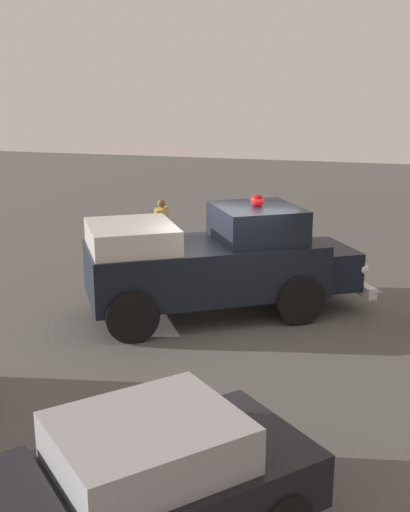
% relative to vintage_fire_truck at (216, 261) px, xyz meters
% --- Properties ---
extents(ground_plane, '(60.00, 60.00, 0.00)m').
position_rel_vintage_fire_truck_xyz_m(ground_plane, '(0.39, -0.30, -1.20)').
color(ground_plane, '#514F4C').
extents(vintage_fire_truck, '(6.19, 5.02, 2.59)m').
position_rel_vintage_fire_truck_xyz_m(vintage_fire_truck, '(0.00, 0.00, 0.00)').
color(vintage_fire_truck, black).
rests_on(vintage_fire_truck, ground).
extents(classic_hot_rod, '(4.30, 4.47, 1.46)m').
position_rel_vintage_fire_truck_xyz_m(classic_hot_rod, '(0.99, -7.29, -0.45)').
color(classic_hot_rod, black).
rests_on(classic_hot_rod, ground).
extents(spectator_standing, '(0.31, 0.65, 1.68)m').
position_rel_vintage_fire_truck_xyz_m(spectator_standing, '(-2.78, 4.21, -0.23)').
color(spectator_standing, '#2D334C').
rests_on(spectator_standing, ground).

